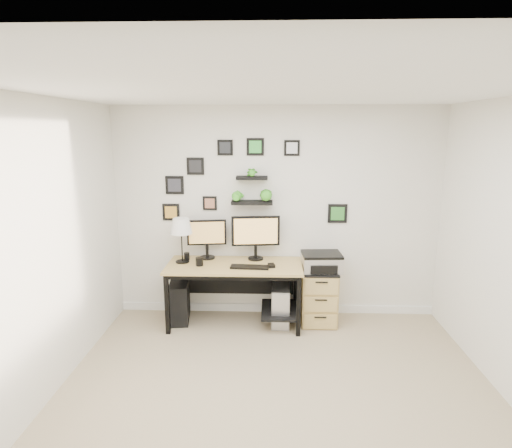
{
  "coord_description": "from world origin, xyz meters",
  "views": [
    {
      "loc": [
        -0.07,
        -3.2,
        2.33
      ],
      "look_at": [
        -0.25,
        1.83,
        1.2
      ],
      "focal_mm": 30.0,
      "sensor_mm": 36.0,
      "label": 1
    }
  ],
  "objects_px": {
    "table_lamp": "(181,227)",
    "file_cabinet": "(318,295)",
    "pc_tower_grey": "(281,304)",
    "desk": "(238,273)",
    "printer": "(321,262)",
    "mug": "(199,262)",
    "pc_tower_black": "(180,301)",
    "monitor_left": "(207,236)",
    "monitor_right": "(256,234)"
  },
  "relations": [
    {
      "from": "pc_tower_grey",
      "to": "table_lamp",
      "type": "bearing_deg",
      "value": 178.39
    },
    {
      "from": "pc_tower_grey",
      "to": "file_cabinet",
      "type": "relative_size",
      "value": 0.73
    },
    {
      "from": "desk",
      "to": "printer",
      "type": "xyz_separation_m",
      "value": [
        1.0,
        0.03,
        0.15
      ]
    },
    {
      "from": "monitor_left",
      "to": "mug",
      "type": "relative_size",
      "value": 4.95
    },
    {
      "from": "mug",
      "to": "file_cabinet",
      "type": "xyz_separation_m",
      "value": [
        1.42,
        0.15,
        -0.46
      ]
    },
    {
      "from": "monitor_left",
      "to": "pc_tower_black",
      "type": "xyz_separation_m",
      "value": [
        -0.33,
        -0.15,
        -0.79
      ]
    },
    {
      "from": "mug",
      "to": "pc_tower_black",
      "type": "xyz_separation_m",
      "value": [
        -0.28,
        0.13,
        -0.55
      ]
    },
    {
      "from": "desk",
      "to": "monitor_left",
      "type": "bearing_deg",
      "value": 153.63
    },
    {
      "from": "pc_tower_grey",
      "to": "pc_tower_black",
      "type": "bearing_deg",
      "value": 177.92
    },
    {
      "from": "mug",
      "to": "pc_tower_black",
      "type": "bearing_deg",
      "value": 154.64
    },
    {
      "from": "monitor_right",
      "to": "pc_tower_grey",
      "type": "distance_m",
      "value": 0.91
    },
    {
      "from": "table_lamp",
      "to": "desk",
      "type": "bearing_deg",
      "value": -2.77
    },
    {
      "from": "pc_tower_black",
      "to": "pc_tower_grey",
      "type": "bearing_deg",
      "value": -9.3
    },
    {
      "from": "desk",
      "to": "table_lamp",
      "type": "relative_size",
      "value": 2.95
    },
    {
      "from": "monitor_left",
      "to": "printer",
      "type": "relative_size",
      "value": 1.02
    },
    {
      "from": "mug",
      "to": "printer",
      "type": "xyz_separation_m",
      "value": [
        1.44,
        0.12,
        -0.02
      ]
    },
    {
      "from": "desk",
      "to": "pc_tower_black",
      "type": "distance_m",
      "value": 0.82
    },
    {
      "from": "mug",
      "to": "monitor_right",
      "type": "bearing_deg",
      "value": 22.06
    },
    {
      "from": "monitor_left",
      "to": "pc_tower_black",
      "type": "bearing_deg",
      "value": -155.86
    },
    {
      "from": "table_lamp",
      "to": "pc_tower_black",
      "type": "height_order",
      "value": "table_lamp"
    },
    {
      "from": "monitor_left",
      "to": "mug",
      "type": "xyz_separation_m",
      "value": [
        -0.05,
        -0.28,
        -0.24
      ]
    },
    {
      "from": "monitor_right",
      "to": "file_cabinet",
      "type": "relative_size",
      "value": 0.87
    },
    {
      "from": "mug",
      "to": "printer",
      "type": "distance_m",
      "value": 1.45
    },
    {
      "from": "mug",
      "to": "file_cabinet",
      "type": "height_order",
      "value": "mug"
    },
    {
      "from": "desk",
      "to": "printer",
      "type": "bearing_deg",
      "value": 1.53
    },
    {
      "from": "file_cabinet",
      "to": "printer",
      "type": "xyz_separation_m",
      "value": [
        0.02,
        -0.03,
        0.44
      ]
    },
    {
      "from": "table_lamp",
      "to": "pc_tower_black",
      "type": "distance_m",
      "value": 0.94
    },
    {
      "from": "table_lamp",
      "to": "mug",
      "type": "bearing_deg",
      "value": -28.37
    },
    {
      "from": "table_lamp",
      "to": "printer",
      "type": "bearing_deg",
      "value": -0.2
    },
    {
      "from": "pc_tower_grey",
      "to": "file_cabinet",
      "type": "xyz_separation_m",
      "value": [
        0.46,
        0.06,
        0.1
      ]
    },
    {
      "from": "desk",
      "to": "monitor_left",
      "type": "xyz_separation_m",
      "value": [
        -0.39,
        0.19,
        0.41
      ]
    },
    {
      "from": "monitor_left",
      "to": "file_cabinet",
      "type": "xyz_separation_m",
      "value": [
        1.37,
        -0.14,
        -0.7
      ]
    },
    {
      "from": "mug",
      "to": "pc_tower_grey",
      "type": "distance_m",
      "value": 1.12
    },
    {
      "from": "table_lamp",
      "to": "monitor_left",
      "type": "bearing_deg",
      "value": 30.23
    },
    {
      "from": "monitor_left",
      "to": "printer",
      "type": "bearing_deg",
      "value": -6.86
    },
    {
      "from": "monitor_left",
      "to": "desk",
      "type": "bearing_deg",
      "value": -26.37
    },
    {
      "from": "desk",
      "to": "table_lamp",
      "type": "bearing_deg",
      "value": 177.23
    },
    {
      "from": "monitor_right",
      "to": "table_lamp",
      "type": "bearing_deg",
      "value": -170.83
    },
    {
      "from": "mug",
      "to": "table_lamp",
      "type": "bearing_deg",
      "value": 151.63
    },
    {
      "from": "desk",
      "to": "file_cabinet",
      "type": "xyz_separation_m",
      "value": [
        0.98,
        0.06,
        -0.29
      ]
    },
    {
      "from": "desk",
      "to": "monitor_right",
      "type": "distance_m",
      "value": 0.52
    },
    {
      "from": "monitor_left",
      "to": "pc_tower_grey",
      "type": "bearing_deg",
      "value": -12.04
    },
    {
      "from": "table_lamp",
      "to": "file_cabinet",
      "type": "bearing_deg",
      "value": 0.89
    },
    {
      "from": "table_lamp",
      "to": "file_cabinet",
      "type": "height_order",
      "value": "table_lamp"
    },
    {
      "from": "table_lamp",
      "to": "file_cabinet",
      "type": "relative_size",
      "value": 0.81
    },
    {
      "from": "desk",
      "to": "pc_tower_grey",
      "type": "bearing_deg",
      "value": -0.12
    },
    {
      "from": "table_lamp",
      "to": "pc_tower_grey",
      "type": "height_order",
      "value": "table_lamp"
    },
    {
      "from": "monitor_left",
      "to": "printer",
      "type": "xyz_separation_m",
      "value": [
        1.39,
        -0.17,
        -0.26
      ]
    },
    {
      "from": "printer",
      "to": "file_cabinet",
      "type": "bearing_deg",
      "value": 121.42
    },
    {
      "from": "table_lamp",
      "to": "pc_tower_grey",
      "type": "xyz_separation_m",
      "value": [
        1.19,
        -0.03,
        -0.95
      ]
    }
  ]
}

